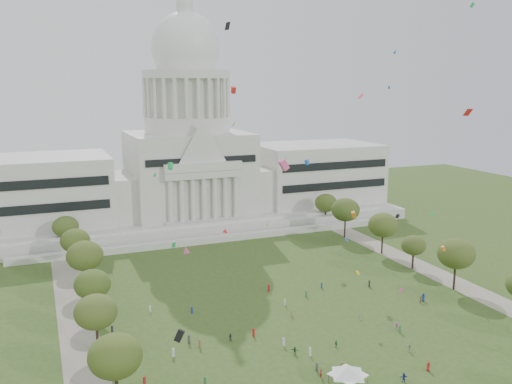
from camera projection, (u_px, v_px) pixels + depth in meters
name	position (u px, v px, depth m)	size (l,w,h in m)	color
ground	(341.00, 350.00, 108.19)	(400.00, 400.00, 0.00)	#364C1E
capitol	(189.00, 164.00, 207.12)	(160.00, 64.50, 91.30)	beige
path_left	(78.00, 328.00, 117.74)	(8.00, 160.00, 0.04)	gray
path_right	(433.00, 272.00, 153.17)	(8.00, 160.00, 0.04)	gray
row_tree_l_1	(115.00, 356.00, 87.49)	(8.86, 8.86, 12.59)	black
row_tree_l_2	(96.00, 312.00, 105.65)	(8.42, 8.42, 11.97)	black
row_tree_r_2	(456.00, 254.00, 138.47)	(9.55, 9.55, 13.58)	black
row_tree_l_3	(92.00, 284.00, 121.16)	(8.12, 8.12, 11.55)	black
row_tree_r_3	(414.00, 245.00, 154.55)	(7.01, 7.01, 9.98)	black
row_tree_l_4	(85.00, 256.00, 137.75)	(9.29, 9.29, 13.21)	black
row_tree_r_4	(383.00, 225.00, 168.40)	(9.19, 9.19, 13.06)	black
row_tree_l_5	(75.00, 241.00, 154.42)	(8.33, 8.33, 11.85)	black
row_tree_r_5	(345.00, 210.00, 186.12)	(9.82, 9.82, 13.96)	black
row_tree_l_6	(66.00, 227.00, 170.31)	(8.19, 8.19, 11.64)	black
row_tree_r_6	(326.00, 203.00, 203.61)	(8.42, 8.42, 11.97)	black
event_tent	(348.00, 370.00, 94.46)	(9.30, 9.30, 4.09)	#4C4C4C
person_0	(423.00, 297.00, 132.44)	(1.01, 0.66, 2.07)	navy
person_2	(421.00, 300.00, 131.31)	(0.84, 0.52, 1.73)	olive
person_3	(397.00, 326.00, 117.31)	(1.06, 0.55, 1.64)	#994C8C
person_4	(336.00, 344.00, 109.16)	(0.90, 0.49, 1.53)	#33723F
person_5	(295.00, 351.00, 106.29)	(1.49, 0.59, 1.60)	#33723F
person_6	(428.00, 366.00, 100.13)	(0.87, 0.56, 1.77)	#B21E1E
person_7	(321.00, 373.00, 97.76)	(0.62, 0.45, 1.69)	#B21E1E
person_8	(230.00, 337.00, 112.05)	(0.77, 0.47, 1.58)	#26262B
person_9	(410.00, 348.00, 107.16)	(1.02, 0.52, 1.57)	#4C4C51
person_10	(360.00, 317.00, 122.15)	(0.82, 0.45, 1.40)	silver
person_11	(404.00, 377.00, 96.41)	(1.59, 0.63, 1.71)	navy
distant_crowd	(250.00, 330.00, 115.26)	(66.62, 41.62, 1.93)	#B21E1E
kite_swarm	(330.00, 190.00, 112.75)	(83.02, 98.52, 65.06)	blue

